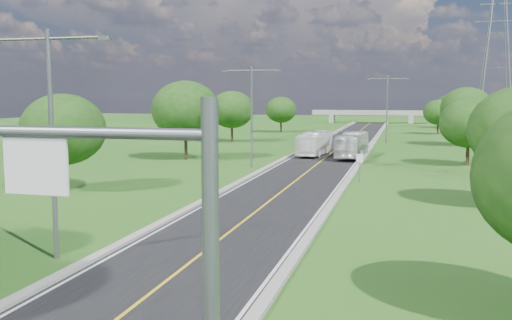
{
  "coord_description": "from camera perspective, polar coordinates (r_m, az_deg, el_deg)",
  "views": [
    {
      "loc": [
        8.8,
        -9.52,
        7.24
      ],
      "look_at": [
        -0.58,
        26.12,
        3.0
      ],
      "focal_mm": 40.0,
      "sensor_mm": 36.0,
      "label": 1
    }
  ],
  "objects": [
    {
      "name": "signal_mast",
      "position": [
        10.2,
        -15.93,
        -6.9
      ],
      "size": [
        8.54,
        0.33,
        7.2
      ],
      "color": "slate",
      "rests_on": "ground"
    },
    {
      "name": "tree_rf",
      "position": [
        129.87,
        18.88,
        5.06
      ],
      "size": [
        6.3,
        6.3,
        7.33
      ],
      "color": "black",
      "rests_on": "ground"
    },
    {
      "name": "streetlight_far_right",
      "position": [
        87.57,
        12.97,
        5.55
      ],
      "size": [
        5.9,
        0.25,
        10.0
      ],
      "color": "slate",
      "rests_on": "ground"
    },
    {
      "name": "speed_limit_sign",
      "position": [
        47.97,
        10.34,
        -0.3
      ],
      "size": [
        0.55,
        0.09,
        2.4
      ],
      "color": "slate",
      "rests_on": "ground"
    },
    {
      "name": "overpass",
      "position": [
        149.85,
        11.41,
        4.58
      ],
      "size": [
        30.0,
        3.0,
        3.2
      ],
      "color": "gray",
      "rests_on": "ground"
    },
    {
      "name": "tree_lc",
      "position": [
        64.12,
        -7.08,
        5.02
      ],
      "size": [
        7.56,
        7.56,
        8.79
      ],
      "color": "black",
      "rests_on": "ground"
    },
    {
      "name": "bus_outbound",
      "position": [
        66.18,
        9.61,
        1.5
      ],
      "size": [
        3.01,
        10.54,
        2.9
      ],
      "primitive_type": "imported",
      "rotation": [
        0.0,
        0.0,
        3.09
      ],
      "color": "silver",
      "rests_on": "road"
    },
    {
      "name": "road",
      "position": [
        76.37,
        8.06,
        1.08
      ],
      "size": [
        8.0,
        150.0,
        0.06
      ],
      "primitive_type": "cube",
      "color": "black",
      "rests_on": "ground"
    },
    {
      "name": "tree_rc",
      "position": [
        61.9,
        20.52,
        3.46
      ],
      "size": [
        5.88,
        5.88,
        6.84
      ],
      "color": "black",
      "rests_on": "ground"
    },
    {
      "name": "tree_rd",
      "position": [
        85.93,
        20.29,
        4.84
      ],
      "size": [
        7.14,
        7.14,
        8.3
      ],
      "color": "black",
      "rests_on": "ground"
    },
    {
      "name": "tree_re",
      "position": [
        109.71,
        17.78,
        4.57
      ],
      "size": [
        5.46,
        5.46,
        6.35
      ],
      "color": "black",
      "rests_on": "ground"
    },
    {
      "name": "tree_le",
      "position": [
        110.05,
        2.53,
        5.04
      ],
      "size": [
        5.88,
        5.88,
        6.84
      ],
      "color": "black",
      "rests_on": "ground"
    },
    {
      "name": "streetlight_mid_left",
      "position": [
        56.5,
        -0.44,
        5.25
      ],
      "size": [
        5.9,
        0.25,
        10.0
      ],
      "color": "slate",
      "rests_on": "ground"
    },
    {
      "name": "ground",
      "position": [
        70.44,
        7.49,
        0.61
      ],
      "size": [
        260.0,
        260.0,
        0.0
      ],
      "primitive_type": "plane",
      "color": "#225517",
      "rests_on": "ground"
    },
    {
      "name": "curb_right",
      "position": [
        75.99,
        11.25,
        1.05
      ],
      "size": [
        0.5,
        150.0,
        0.22
      ],
      "primitive_type": "cube",
      "color": "gray",
      "rests_on": "ground"
    },
    {
      "name": "power_tower_far",
      "position": [
        125.88,
        22.88,
        9.13
      ],
      "size": [
        9.0,
        6.4,
        28.0
      ],
      "color": "slate",
      "rests_on": "ground"
    },
    {
      "name": "streetlight_near_left",
      "position": [
        26.15,
        -19.79,
        3.34
      ],
      "size": [
        5.9,
        0.25,
        10.0
      ],
      "color": "slate",
      "rests_on": "ground"
    },
    {
      "name": "tree_ld",
      "position": [
        87.44,
        -2.43,
        5.06
      ],
      "size": [
        6.72,
        6.72,
        7.82
      ],
      "color": "black",
      "rests_on": "ground"
    },
    {
      "name": "tree_lb",
      "position": [
        45.05,
        -18.71,
        2.91
      ],
      "size": [
        6.3,
        6.3,
        7.33
      ],
      "color": "black",
      "rests_on": "ground"
    },
    {
      "name": "curb_left",
      "position": [
        76.97,
        4.92,
        1.22
      ],
      "size": [
        0.5,
        150.0,
        0.22
      ],
      "primitive_type": "cube",
      "color": "gray",
      "rests_on": "ground"
    },
    {
      "name": "bus_inbound",
      "position": [
        68.56,
        5.91,
        1.69
      ],
      "size": [
        3.01,
        10.22,
        2.81
      ],
      "primitive_type": "imported",
      "rotation": [
        0.0,
        0.0,
        -0.06
      ],
      "color": "white",
      "rests_on": "road"
    }
  ]
}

